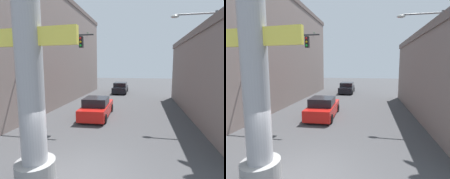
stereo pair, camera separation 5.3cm
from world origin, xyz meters
The scene contains 9 objects.
ground_plane centered at (0.00, 10.00, 0.00)m, with size 87.75×87.75×0.00m, color #424244.
building_left centered at (-9.94, 11.26, 5.59)m, with size 8.36×25.54×11.16m.
neon_sign_pole centered at (-1.49, -0.34, 4.37)m, with size 3.30×1.33×9.78m.
street_lamp centered at (6.20, 7.50, 4.57)m, with size 2.94×0.28×7.52m.
traffic_light_mast centered at (-4.93, 5.61, 4.28)m, with size 5.63×0.32×6.03m.
car_lead centered at (-1.46, 7.60, 0.70)m, with size 2.20×4.74×1.56m.
car_far centered at (-1.32, 20.39, 0.74)m, with size 2.14×4.75×1.56m.
palm_tree_mid_left centered at (-7.21, 10.57, 4.75)m, with size 2.68×2.68×6.96m.
palm_tree_far_left centered at (-6.85, 18.94, 5.55)m, with size 2.47×2.56×9.13m.
Camera 1 is at (2.11, -5.38, 3.92)m, focal length 28.00 mm.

